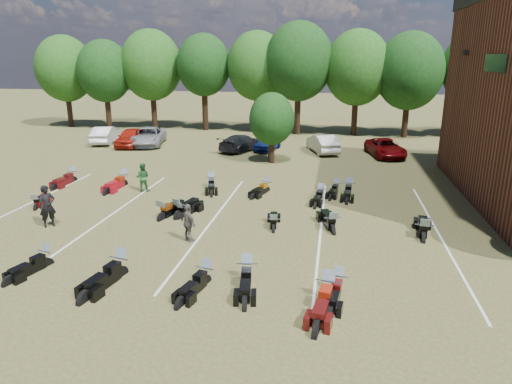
% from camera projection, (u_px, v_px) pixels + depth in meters
% --- Properties ---
extents(ground, '(160.00, 160.00, 0.00)m').
position_uv_depth(ground, '(267.00, 252.00, 17.75)').
color(ground, brown).
rests_on(ground, ground).
extents(car_0, '(2.31, 4.60, 1.50)m').
position_uv_depth(car_0, '(131.00, 137.00, 38.31)').
color(car_0, maroon).
rests_on(car_0, ground).
extents(car_1, '(2.45, 4.70, 1.48)m').
position_uv_depth(car_1, '(106.00, 135.00, 39.68)').
color(car_1, silver).
rests_on(car_1, ground).
extents(car_2, '(3.60, 5.77, 1.49)m').
position_uv_depth(car_2, '(148.00, 136.00, 38.76)').
color(car_2, gray).
rests_on(car_2, ground).
extents(car_3, '(3.54, 4.85, 1.30)m').
position_uv_depth(car_3, '(242.00, 143.00, 36.48)').
color(car_3, black).
rests_on(car_3, ground).
extents(car_4, '(2.08, 3.94, 1.28)m').
position_uv_depth(car_4, '(268.00, 142.00, 36.76)').
color(car_4, navy).
rests_on(car_4, ground).
extents(car_5, '(2.89, 4.64, 1.44)m').
position_uv_depth(car_5, '(323.00, 143.00, 35.82)').
color(car_5, '#A9A8A4').
rests_on(car_5, ground).
extents(car_6, '(3.13, 5.07, 1.31)m').
position_uv_depth(car_6, '(385.00, 148.00, 34.45)').
color(car_6, '#630508').
rests_on(car_6, ground).
extents(car_7, '(2.26, 5.34, 1.54)m').
position_uv_depth(car_7, '(461.00, 148.00, 33.91)').
color(car_7, '#37353A').
rests_on(car_7, ground).
extents(person_black, '(0.81, 0.81, 1.90)m').
position_uv_depth(person_black, '(47.00, 206.00, 20.13)').
color(person_black, black).
rests_on(person_black, ground).
extents(person_green, '(0.88, 0.74, 1.63)m').
position_uv_depth(person_green, '(143.00, 177.00, 25.48)').
color(person_green, '#225B28').
rests_on(person_green, ground).
extents(person_grey, '(0.99, 0.89, 1.61)m').
position_uv_depth(person_grey, '(188.00, 223.00, 18.52)').
color(person_grey, '#57514B').
rests_on(person_grey, ground).
extents(motorcycle_0, '(1.18, 2.20, 1.17)m').
position_uv_depth(motorcycle_0, '(47.00, 266.00, 16.56)').
color(motorcycle_0, black).
rests_on(motorcycle_0, ground).
extents(motorcycle_2, '(1.24, 2.61, 1.40)m').
position_uv_depth(motorcycle_2, '(121.00, 276.00, 15.80)').
color(motorcycle_2, black).
rests_on(motorcycle_2, ground).
extents(motorcycle_3, '(1.16, 2.25, 1.20)m').
position_uv_depth(motorcycle_3, '(205.00, 284.00, 15.26)').
color(motorcycle_3, black).
rests_on(motorcycle_3, ground).
extents(motorcycle_4, '(1.08, 2.41, 1.30)m').
position_uv_depth(motorcycle_4, '(247.00, 281.00, 15.47)').
color(motorcycle_4, black).
rests_on(motorcycle_4, ground).
extents(motorcycle_5, '(0.97, 2.20, 1.19)m').
position_uv_depth(motorcycle_5, '(338.00, 292.00, 14.71)').
color(motorcycle_5, black).
rests_on(motorcycle_5, ground).
extents(motorcycle_6, '(1.15, 2.59, 1.40)m').
position_uv_depth(motorcycle_6, '(327.00, 301.00, 14.20)').
color(motorcycle_6, '#3E0A08').
rests_on(motorcycle_6, ground).
extents(motorcycle_7, '(1.14, 2.09, 1.11)m').
position_uv_depth(motorcycle_7, '(37.00, 209.00, 22.71)').
color(motorcycle_7, maroon).
rests_on(motorcycle_7, ground).
extents(motorcycle_8, '(1.34, 2.51, 1.33)m').
position_uv_depth(motorcycle_8, '(162.00, 219.00, 21.28)').
color(motorcycle_8, black).
rests_on(motorcycle_8, ground).
extents(motorcycle_9, '(1.26, 2.12, 1.13)m').
position_uv_depth(motorcycle_9, '(181.00, 218.00, 21.44)').
color(motorcycle_9, black).
rests_on(motorcycle_9, ground).
extents(motorcycle_10, '(1.31, 2.55, 1.36)m').
position_uv_depth(motorcycle_10, '(179.00, 218.00, 21.49)').
color(motorcycle_10, black).
rests_on(motorcycle_10, ground).
extents(motorcycle_11, '(0.86, 2.05, 1.11)m').
position_uv_depth(motorcycle_11, '(273.00, 231.00, 19.88)').
color(motorcycle_11, black).
rests_on(motorcycle_11, ground).
extents(motorcycle_12, '(1.36, 2.55, 1.36)m').
position_uv_depth(motorcycle_12, '(332.00, 232.00, 19.71)').
color(motorcycle_12, black).
rests_on(motorcycle_12, ground).
extents(motorcycle_13, '(1.09, 2.54, 1.37)m').
position_uv_depth(motorcycle_13, '(423.00, 240.00, 18.85)').
color(motorcycle_13, black).
rests_on(motorcycle_13, ground).
extents(motorcycle_14, '(0.92, 2.43, 1.33)m').
position_uv_depth(motorcycle_14, '(73.00, 182.00, 27.64)').
color(motorcycle_14, '#480A0D').
rests_on(motorcycle_14, ground).
extents(motorcycle_15, '(1.00, 2.55, 1.39)m').
position_uv_depth(motorcycle_15, '(124.00, 186.00, 26.80)').
color(motorcycle_15, maroon).
rests_on(motorcycle_15, ground).
extents(motorcycle_16, '(1.29, 2.39, 1.27)m').
position_uv_depth(motorcycle_16, '(212.00, 188.00, 26.40)').
color(motorcycle_16, black).
rests_on(motorcycle_16, ground).
extents(motorcycle_17, '(1.34, 2.22, 1.18)m').
position_uv_depth(motorcycle_17, '(267.00, 192.00, 25.59)').
color(motorcycle_17, black).
rests_on(motorcycle_17, ground).
extents(motorcycle_18, '(0.93, 2.17, 1.17)m').
position_uv_depth(motorcycle_18, '(320.00, 199.00, 24.28)').
color(motorcycle_18, black).
rests_on(motorcycle_18, ground).
extents(motorcycle_19, '(0.90, 2.36, 1.29)m').
position_uv_depth(motorcycle_19, '(348.00, 194.00, 25.15)').
color(motorcycle_19, black).
rests_on(motorcycle_19, ground).
extents(motorcycle_20, '(1.02, 2.09, 1.11)m').
position_uv_depth(motorcycle_20, '(336.00, 192.00, 25.47)').
color(motorcycle_20, black).
rests_on(motorcycle_20, ground).
extents(tree_line, '(56.00, 6.00, 9.79)m').
position_uv_depth(tree_line, '(302.00, 67.00, 43.48)').
color(tree_line, black).
rests_on(tree_line, ground).
extents(young_tree_midfield, '(3.20, 3.20, 4.70)m').
position_uv_depth(young_tree_midfield, '(272.00, 119.00, 31.83)').
color(young_tree_midfield, black).
rests_on(young_tree_midfield, ground).
extents(parking_lines, '(20.10, 14.00, 0.01)m').
position_uv_depth(parking_lines, '(212.00, 221.00, 21.08)').
color(parking_lines, silver).
rests_on(parking_lines, ground).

